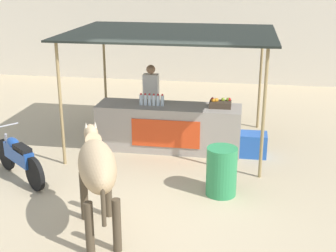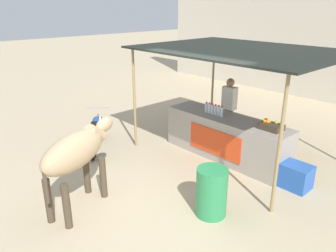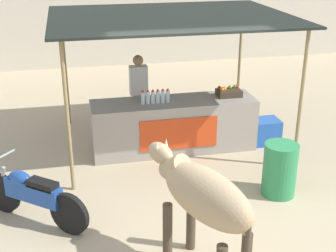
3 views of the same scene
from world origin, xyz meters
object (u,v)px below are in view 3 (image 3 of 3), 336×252
at_px(cow, 203,197).
at_px(motorcycle_parked, 33,195).
at_px(water_barrel, 280,170).
at_px(stall_counter, 174,125).
at_px(fruit_crate, 229,92).
at_px(vendor_behind_counter, 139,96).
at_px(cooler_box, 263,131).

xyz_separation_m(cow, motorcycle_parked, (-1.99, 1.51, -0.60)).
relative_size(water_barrel, cow, 0.46).
height_order(cow, motorcycle_parked, cow).
height_order(stall_counter, fruit_crate, fruit_crate).
distance_m(vendor_behind_counter, motorcycle_parked, 3.31).
bearing_deg(fruit_crate, motorcycle_parked, -150.50).
bearing_deg(water_barrel, cow, -138.35).
relative_size(stall_counter, cow, 1.65).
xyz_separation_m(stall_counter, motorcycle_parked, (-2.44, -1.92, -0.05)).
distance_m(vendor_behind_counter, cow, 4.19).
bearing_deg(fruit_crate, cow, -113.40).
distance_m(vendor_behind_counter, water_barrel, 3.24).
xyz_separation_m(cooler_box, motorcycle_parked, (-4.18, -1.82, 0.19)).
xyz_separation_m(water_barrel, cow, (-1.68, -1.49, 0.61)).
relative_size(vendor_behind_counter, cow, 0.91).
height_order(water_barrel, motorcycle_parked, motorcycle_parked).
bearing_deg(motorcycle_parked, stall_counter, 38.18).
distance_m(vendor_behind_counter, cooler_box, 2.50).
bearing_deg(stall_counter, motorcycle_parked, -141.82).
height_order(stall_counter, vendor_behind_counter, vendor_behind_counter).
bearing_deg(cow, stall_counter, 82.47).
xyz_separation_m(vendor_behind_counter, cooler_box, (2.27, -0.85, -0.61)).
bearing_deg(cooler_box, vendor_behind_counter, 159.46).
relative_size(cow, motorcycle_parked, 1.26).
bearing_deg(stall_counter, cow, -97.53).
relative_size(vendor_behind_counter, cooler_box, 2.75).
bearing_deg(cooler_box, fruit_crate, 167.08).
bearing_deg(water_barrel, cooler_box, 74.26).
bearing_deg(vendor_behind_counter, fruit_crate, -23.63).
height_order(vendor_behind_counter, cow, vendor_behind_counter).
relative_size(stall_counter, motorcycle_parked, 2.08).
height_order(fruit_crate, vendor_behind_counter, vendor_behind_counter).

